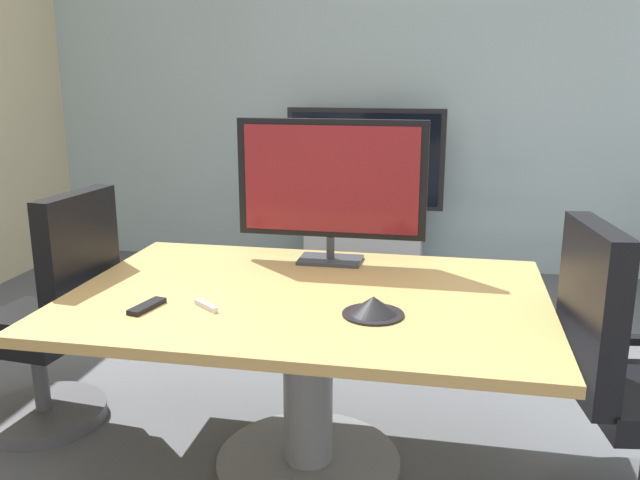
% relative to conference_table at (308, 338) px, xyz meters
% --- Properties ---
extents(ground_plane, '(7.06, 7.06, 0.00)m').
position_rel_conference_table_xyz_m(ground_plane, '(0.14, -0.01, -0.56)').
color(ground_plane, '#515459').
extents(wall_back_glass_partition, '(6.02, 0.10, 2.73)m').
position_rel_conference_table_xyz_m(wall_back_glass_partition, '(0.14, 3.02, 0.80)').
color(wall_back_glass_partition, '#9EB2B7').
rests_on(wall_back_glass_partition, ground).
extents(conference_table, '(1.83, 1.25, 0.75)m').
position_rel_conference_table_xyz_m(conference_table, '(0.00, 0.00, 0.00)').
color(conference_table, '#B2894C').
rests_on(conference_table, ground).
extents(office_chair_left, '(0.61, 0.59, 1.09)m').
position_rel_conference_table_xyz_m(office_chair_left, '(-1.19, 0.10, -0.10)').
color(office_chair_left, '#4C4C51').
rests_on(office_chair_left, ground).
extents(office_chair_right, '(0.62, 0.60, 1.09)m').
position_rel_conference_table_xyz_m(office_chair_right, '(1.19, -0.09, -0.10)').
color(office_chair_right, '#4C4C51').
rests_on(office_chair_right, ground).
extents(tv_monitor, '(0.84, 0.18, 0.64)m').
position_rel_conference_table_xyz_m(tv_monitor, '(0.01, 0.46, 0.55)').
color(tv_monitor, '#333338').
rests_on(tv_monitor, conference_table).
extents(wall_display_unit, '(1.20, 0.36, 1.31)m').
position_rel_conference_table_xyz_m(wall_display_unit, '(-0.12, 2.67, -0.12)').
color(wall_display_unit, '#B7BABC').
rests_on(wall_display_unit, ground).
extents(conference_phone, '(0.22, 0.22, 0.07)m').
position_rel_conference_table_xyz_m(conference_phone, '(0.28, -0.19, 0.22)').
color(conference_phone, black).
rests_on(conference_phone, conference_table).
extents(remote_control, '(0.08, 0.18, 0.02)m').
position_rel_conference_table_xyz_m(remote_control, '(-0.54, -0.28, 0.20)').
color(remote_control, black).
rests_on(remote_control, conference_table).
extents(whiteboard_marker, '(0.12, 0.10, 0.02)m').
position_rel_conference_table_xyz_m(whiteboard_marker, '(-0.33, -0.24, 0.20)').
color(whiteboard_marker, silver).
rests_on(whiteboard_marker, conference_table).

